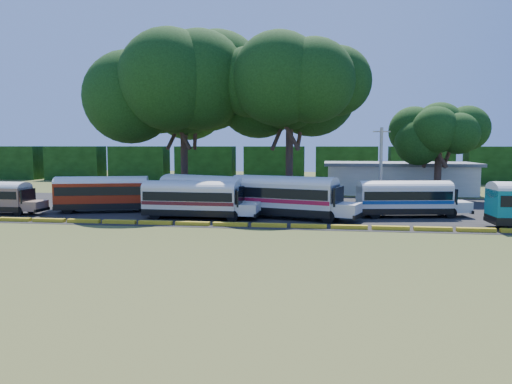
# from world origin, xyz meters

# --- Properties ---
(ground) EXTENTS (160.00, 160.00, 0.00)m
(ground) POSITION_xyz_m (0.00, 0.00, 0.00)
(ground) COLOR #344A18
(ground) RESTS_ON ground
(asphalt_strip) EXTENTS (64.00, 24.00, 0.02)m
(asphalt_strip) POSITION_xyz_m (1.00, 12.00, 0.01)
(asphalt_strip) COLOR black
(asphalt_strip) RESTS_ON ground
(curb) EXTENTS (53.70, 0.45, 0.30)m
(curb) POSITION_xyz_m (-0.00, 1.00, 0.15)
(curb) COLOR yellow
(curb) RESTS_ON ground
(terminal_building) EXTENTS (19.00, 9.00, 4.00)m
(terminal_building) POSITION_xyz_m (18.00, 30.00, 2.03)
(terminal_building) COLOR silver
(terminal_building) RESTS_ON ground
(treeline_backdrop) EXTENTS (130.00, 4.00, 6.00)m
(treeline_backdrop) POSITION_xyz_m (0.00, 48.00, 3.00)
(treeline_backdrop) COLOR black
(treeline_backdrop) RESTS_ON ground
(bus_red) EXTENTS (10.48, 5.18, 3.35)m
(bus_red) POSITION_xyz_m (-11.64, 7.44, 1.92)
(bus_red) COLOR black
(bus_red) RESTS_ON ground
(bus_cream_west) EXTENTS (9.91, 2.82, 3.23)m
(bus_cream_west) POSITION_xyz_m (-2.33, 4.40, 1.83)
(bus_cream_west) COLOR black
(bus_cream_west) RESTS_ON ground
(bus_cream_east) EXTENTS (10.77, 6.78, 3.50)m
(bus_cream_east) POSITION_xyz_m (-2.00, 7.76, 1.98)
(bus_cream_east) COLOR black
(bus_cream_east) RESTS_ON ground
(bus_white_red) EXTENTS (11.34, 5.89, 3.63)m
(bus_white_red) POSITION_xyz_m (5.43, 5.77, 2.05)
(bus_white_red) COLOR black
(bus_white_red) RESTS_ON ground
(bus_white_blue) EXTENTS (9.93, 4.04, 3.18)m
(bus_white_blue) POSITION_xyz_m (15.65, 8.00, 1.80)
(bus_white_blue) COLOR black
(bus_white_blue) RESTS_ON ground
(tree_west) EXTENTS (14.68, 14.68, 18.13)m
(tree_west) POSITION_xyz_m (-7.25, 18.70, 12.72)
(tree_west) COLOR #34211A
(tree_west) RESTS_ON ground
(tree_center) EXTENTS (12.97, 12.97, 17.37)m
(tree_center) POSITION_xyz_m (4.75, 18.01, 12.58)
(tree_center) COLOR #34211A
(tree_center) RESTS_ON ground
(tree_east) EXTENTS (7.82, 7.82, 11.15)m
(tree_east) POSITION_xyz_m (21.61, 23.98, 8.21)
(tree_east) COLOR #34211A
(tree_east) RESTS_ON ground
(utility_pole) EXTENTS (1.60, 0.30, 7.88)m
(utility_pole) POSITION_xyz_m (13.83, 11.68, 4.05)
(utility_pole) COLOR gray
(utility_pole) RESTS_ON ground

